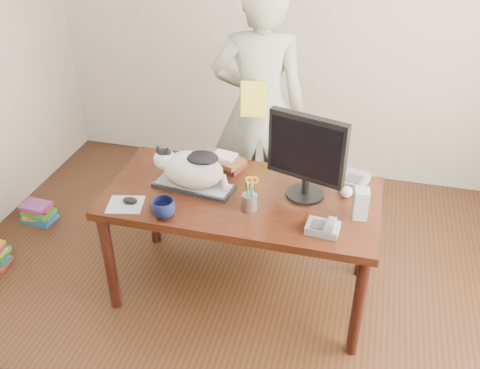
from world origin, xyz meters
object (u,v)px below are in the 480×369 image
(phone, at_px, (323,227))
(monitor, at_px, (307,153))
(speaker, at_px, (361,204))
(baseball, at_px, (346,192))
(pen_cup, at_px, (250,200))
(book_pile_b, at_px, (38,212))
(calculator, at_px, (355,180))
(person, at_px, (259,108))
(cat, at_px, (190,168))
(mouse, at_px, (130,200))
(coffee_mug, at_px, (163,208))
(desk, at_px, (245,208))
(keyboard, at_px, (194,186))
(book_stack, at_px, (226,162))

(phone, bearing_deg, monitor, 121.37)
(speaker, xyz_separation_m, baseball, (-0.09, 0.18, -0.05))
(pen_cup, height_order, book_pile_b, pen_cup)
(monitor, xyz_separation_m, calculator, (0.28, 0.21, -0.26))
(person, xyz_separation_m, book_pile_b, (-1.62, -0.51, -0.84))
(cat, bearing_deg, baseball, 15.19)
(book_pile_b, bearing_deg, phone, -14.76)
(baseball, height_order, person, person)
(pen_cup, distance_m, speaker, 0.61)
(person, bearing_deg, calculator, 127.55)
(monitor, height_order, baseball, monitor)
(mouse, xyz_separation_m, person, (0.50, 1.11, 0.14))
(coffee_mug, relative_size, book_pile_b, 0.51)
(book_pile_b, bearing_deg, desk, -8.97)
(phone, distance_m, book_pile_b, 2.40)
(pen_cup, relative_size, book_pile_b, 0.85)
(coffee_mug, bearing_deg, book_pile_b, 153.77)
(person, bearing_deg, keyboard, 63.46)
(coffee_mug, relative_size, phone, 0.73)
(keyboard, height_order, monitor, monitor)
(coffee_mug, relative_size, calculator, 0.61)
(calculator, xyz_separation_m, book_pile_b, (-2.35, 0.07, -0.70))
(book_pile_b, bearing_deg, coffee_mug, -26.23)
(calculator, height_order, person, person)
(desk, height_order, baseball, baseball)
(monitor, xyz_separation_m, person, (-0.45, 0.80, -0.13))
(speaker, xyz_separation_m, calculator, (-0.05, 0.33, -0.06))
(book_stack, distance_m, calculator, 0.81)
(desk, distance_m, mouse, 0.70)
(cat, bearing_deg, desk, 21.64)
(keyboard, relative_size, pen_cup, 2.29)
(desk, bearing_deg, phone, -31.97)
(pen_cup, bearing_deg, book_pile_b, 164.94)
(desk, relative_size, book_pile_b, 6.20)
(pen_cup, distance_m, mouse, 0.69)
(desk, distance_m, baseball, 0.62)
(calculator, bearing_deg, person, 156.28)
(person, bearing_deg, desk, 83.55)
(monitor, xyz_separation_m, book_stack, (-0.53, 0.21, -0.25))
(mouse, xyz_separation_m, coffee_mug, (0.23, -0.07, 0.03))
(speaker, bearing_deg, calculator, 91.54)
(mouse, bearing_deg, phone, -11.45)
(coffee_mug, height_order, calculator, coffee_mug)
(monitor, relative_size, phone, 2.83)
(monitor, bearing_deg, speaker, -3.07)
(cat, bearing_deg, keyboard, 8.36)
(coffee_mug, bearing_deg, desk, 47.39)
(desk, bearing_deg, calculator, 17.54)
(cat, distance_m, person, 0.89)
(book_stack, bearing_deg, desk, -29.71)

